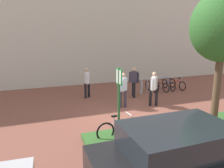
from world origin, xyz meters
TOP-DOWN VIEW (x-y plane):
  - ground_plane at (0.00, 0.00)m, footprint 60.00×60.00m
  - building_facade at (0.00, 7.63)m, footprint 28.00×1.20m
  - planter_strip at (0.93, -1.68)m, footprint 7.00×1.10m
  - tree_sidewalk at (2.70, -1.72)m, footprint 2.40×2.40m
  - parking_sign_post at (-1.39, -1.68)m, footprint 0.08×0.36m
  - bike_at_sign at (-1.34, -1.59)m, footprint 1.68×0.42m
  - bike_rack_cluster at (3.92, 3.58)m, footprint 2.66×1.63m
  - bollard_steel at (2.07, 3.27)m, footprint 0.16×0.16m
  - person_suited_dark at (1.38, 2.90)m, footprint 0.46×0.51m
  - person_shirt_blue at (0.06, 1.38)m, footprint 0.51×0.43m
  - person_casual_tan at (1.60, 1.09)m, footprint 0.47×0.45m
  - person_shirt_white at (-1.18, 3.65)m, footprint 0.37×0.61m
  - car_black_suv at (-0.91, -4.35)m, footprint 4.31×2.04m

SIDE VIEW (x-z plane):
  - ground_plane at x=0.00m, z-range 0.00..0.00m
  - planter_strip at x=0.93m, z-range 0.00..0.16m
  - bike_rack_cluster at x=3.92m, z-range -0.07..0.76m
  - bike_at_sign at x=-1.34m, z-range -0.08..0.78m
  - bollard_steel at x=2.07m, z-range 0.00..0.90m
  - car_black_suv at x=-0.91m, z-range -0.01..1.53m
  - person_suited_dark at x=1.38m, z-range 0.12..1.84m
  - person_shirt_blue at x=0.06m, z-range 0.12..1.84m
  - person_casual_tan at x=1.60m, z-range 0.12..1.84m
  - person_shirt_white at x=-1.18m, z-range 0.12..1.84m
  - parking_sign_post at x=-1.39m, z-range 0.38..2.83m
  - tree_sidewalk at x=2.70m, z-range 1.21..6.33m
  - building_facade at x=0.00m, z-range 0.00..10.00m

